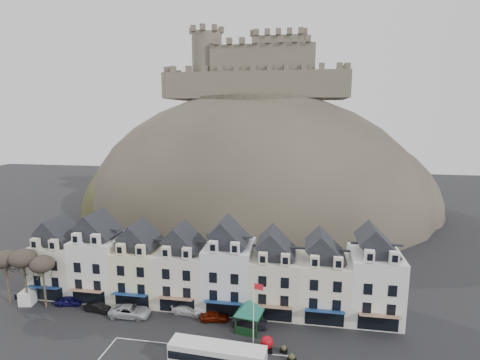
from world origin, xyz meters
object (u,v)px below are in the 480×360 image
Objects in this scene: flagpole at (254,310)px; red_buoy at (267,344)px; white_van at (32,294)px; car_black at (98,307)px; car_white at (187,310)px; car_maroon at (214,316)px; car_charcoal at (250,322)px; car_navy at (69,301)px; car_silver at (130,311)px; bus at (217,356)px; bus_shelter at (249,307)px.

red_buoy is at bearing -14.97° from flagpole.
flagpole is 1.84× the size of white_van.
flagpole is at bearing -95.31° from car_black.
flagpole is 2.27× the size of car_black.
white_van is 24.43m from car_white.
flagpole is at bearing -139.39° from car_maroon.
flagpole is (-1.60, 0.43, 3.95)m from red_buoy.
car_charcoal is at bearing -109.29° from car_maroon.
car_black is 0.98× the size of car_maroon.
white_van is 1.01× the size of car_charcoal.
car_navy reaches higher than car_white.
car_white is at bearing 75.88° from car_charcoal.
car_charcoal is (-1.12, 4.18, -4.16)m from flagpole.
car_white is (7.63, 1.94, -0.15)m from car_silver.
car_navy is at bearing 85.04° from car_black.
flagpole is at bearing 165.03° from red_buoy.
car_charcoal is at bearing -92.65° from car_silver.
car_charcoal is (22.06, -0.36, 0.14)m from car_black.
car_white is at bearing 149.86° from flagpole.
bus is 2.33× the size of white_van.
car_black is at bearing -173.55° from bus_shelter.
red_buoy is at bearing -135.30° from car_maroon.
car_black is at bearing 168.91° from flagpole.
car_black is at bearing 86.20° from car_charcoal.
red_buoy is 0.34× the size of car_silver.
flagpole reaches higher than bus.
car_black is (5.12, -0.97, -0.03)m from car_navy.
car_silver is at bearing 111.49° from car_white.
bus_shelter is 1.76× the size of car_black.
bus is at bearing -96.92° from bus_shelter.
car_black is at bearing 158.61° from bus.
flagpole reaches higher than bus_shelter.
car_maroon is at bearing 141.09° from flagpole.
bus is 12.78m from car_white.
car_maroon reaches higher than car_white.
flagpole is at bearing -167.80° from car_charcoal.
car_black is (11.61, -1.48, -0.38)m from white_van.
flagpole is at bearing -112.91° from car_white.
white_van is at bearing 97.23° from car_white.
red_buoy is 9.44m from car_maroon.
white_van is at bearing 88.52° from car_black.
flagpole is at bearing -63.37° from bus_shelter.
car_black is 0.68× the size of car_silver.
red_buoy is 25.28m from car_black.
bus_shelter reaches higher than car_white.
bus_shelter reaches higher than red_buoy.
car_silver is at bearing 87.47° from car_charcoal.
bus is at bearing -139.96° from car_white.
flagpole is 24.01m from car_black.
bus_shelter is at bearing -94.88° from car_silver.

